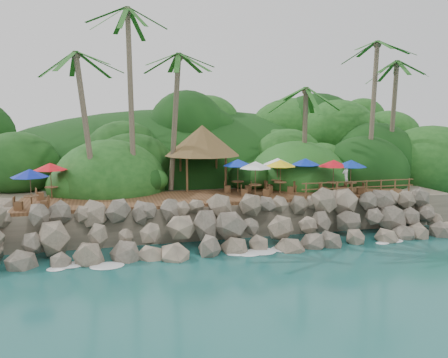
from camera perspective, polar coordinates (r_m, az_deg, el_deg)
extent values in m
plane|color=#19514F|center=(25.82, 3.43, -9.33)|extent=(140.00, 140.00, 0.00)
cube|color=gray|center=(40.69, -3.58, -1.35)|extent=(32.00, 25.20, 2.10)
ellipsoid|color=#143811|center=(48.15, -5.30, -1.16)|extent=(44.80, 28.00, 15.40)
cube|color=brown|center=(30.89, 0.00, -2.20)|extent=(26.00, 5.00, 0.20)
ellipsoid|color=white|center=(25.27, -24.11, -10.36)|extent=(1.20, 0.80, 0.06)
ellipsoid|color=white|center=(24.94, -17.19, -10.25)|extent=(1.20, 0.80, 0.06)
ellipsoid|color=white|center=(24.97, -10.20, -9.99)|extent=(1.20, 0.80, 0.06)
ellipsoid|color=white|center=(25.36, -3.33, -9.59)|extent=(1.20, 0.80, 0.06)
ellipsoid|color=white|center=(26.08, 3.23, -9.08)|extent=(1.20, 0.80, 0.06)
ellipsoid|color=white|center=(27.12, 9.33, -8.50)|extent=(1.20, 0.80, 0.06)
ellipsoid|color=white|center=(28.44, 14.92, -7.88)|extent=(1.20, 0.80, 0.06)
ellipsoid|color=white|center=(30.01, 19.95, -7.26)|extent=(1.20, 0.80, 0.06)
ellipsoid|color=white|center=(31.78, 24.43, -6.66)|extent=(1.20, 0.80, 0.06)
cylinder|color=brown|center=(31.46, -16.75, 6.48)|extent=(1.42, 2.08, 9.34)
ellipsoid|color=#23601E|center=(31.71, -17.11, 15.04)|extent=(6.00, 6.00, 2.40)
cylinder|color=brown|center=(32.35, -11.45, 9.65)|extent=(0.41, 3.07, 12.56)
ellipsoid|color=#23601E|center=(33.15, -11.78, 20.74)|extent=(6.00, 6.00, 2.40)
cylinder|color=brown|center=(32.51, -6.12, 6.81)|extent=(1.12, 0.96, 9.43)
ellipsoid|color=#23601E|center=(32.75, -6.25, 15.09)|extent=(6.00, 6.00, 2.40)
cylinder|color=brown|center=(35.40, 9.96, 5.09)|extent=(0.65, 0.94, 7.29)
ellipsoid|color=#23601E|center=(35.40, 10.10, 10.99)|extent=(6.00, 6.00, 2.40)
cylinder|color=brown|center=(37.58, 17.93, 7.80)|extent=(1.65, 1.87, 10.88)
ellipsoid|color=#23601E|center=(37.99, 18.30, 16.09)|extent=(6.00, 6.00, 2.40)
cylinder|color=brown|center=(39.69, 20.15, 6.62)|extent=(0.51, 0.91, 9.48)
ellipsoid|color=#23601E|center=(39.89, 20.49, 13.43)|extent=(6.00, 6.00, 2.40)
cylinder|color=brown|center=(32.16, -4.60, 0.53)|extent=(0.16, 0.16, 2.40)
cylinder|color=brown|center=(32.77, 0.23, 0.69)|extent=(0.16, 0.16, 2.40)
cylinder|color=brown|center=(34.90, -5.41, 1.11)|extent=(0.16, 0.16, 2.40)
cylinder|color=brown|center=(35.46, -0.94, 1.26)|extent=(0.16, 0.16, 2.40)
cone|color=brown|center=(33.58, -2.71, 4.81)|extent=(5.52, 5.52, 2.20)
cylinder|color=brown|center=(33.01, 9.97, -0.82)|extent=(0.08, 0.08, 0.75)
cylinder|color=brown|center=(32.95, 9.98, -0.15)|extent=(0.86, 0.86, 0.05)
cylinder|color=brown|center=(32.90, 10.00, 0.46)|extent=(0.05, 0.05, 2.24)
cone|color=#0D2BAB|center=(32.79, 10.04, 2.14)|extent=(2.14, 2.14, 0.46)
cube|color=brown|center=(32.66, 8.90, -1.14)|extent=(0.48, 0.48, 0.47)
cube|color=brown|center=(33.42, 10.99, -0.99)|extent=(0.48, 0.48, 0.47)
cylinder|color=brown|center=(31.83, 6.95, -1.09)|extent=(0.08, 0.08, 0.75)
cylinder|color=brown|center=(31.77, 6.97, -0.40)|extent=(0.86, 0.86, 0.05)
cylinder|color=brown|center=(31.72, 6.98, 0.24)|extent=(0.05, 0.05, 2.24)
cone|color=yellow|center=(31.60, 7.01, 1.98)|extent=(2.14, 2.14, 0.46)
cube|color=brown|center=(31.87, 5.67, -1.31)|extent=(0.56, 0.56, 0.47)
cube|color=brown|center=(31.85, 8.23, -1.36)|extent=(0.56, 0.56, 0.47)
cylinder|color=brown|center=(28.54, -22.71, -2.73)|extent=(0.08, 0.08, 0.75)
cylinder|color=brown|center=(28.47, -22.75, -1.96)|extent=(0.86, 0.86, 0.05)
cylinder|color=brown|center=(28.42, -22.79, -1.25)|extent=(0.05, 0.05, 2.24)
cone|color=#0B1C96|center=(28.28, -22.90, 0.68)|extent=(2.14, 2.14, 0.46)
cube|color=brown|center=(28.72, -24.09, -3.03)|extent=(0.45, 0.45, 0.47)
cube|color=brown|center=(28.43, -21.29, -2.98)|extent=(0.45, 0.45, 0.47)
cylinder|color=brown|center=(32.91, 6.60, -0.78)|extent=(0.08, 0.08, 0.75)
cylinder|color=brown|center=(32.86, 6.61, -0.11)|extent=(0.86, 0.86, 0.05)
cylinder|color=brown|center=(32.81, 6.62, 0.51)|extent=(0.05, 0.05, 2.24)
cone|color=white|center=(32.69, 6.65, 2.19)|extent=(2.14, 2.14, 0.46)
cube|color=brown|center=(32.56, 5.53, -1.11)|extent=(0.50, 0.50, 0.47)
cube|color=brown|center=(33.32, 7.63, -0.93)|extent=(0.50, 0.50, 0.47)
cylinder|color=brown|center=(32.57, 15.34, -1.11)|extent=(0.08, 0.08, 0.75)
cylinder|color=brown|center=(32.51, 15.37, -0.43)|extent=(0.86, 0.86, 0.05)
cylinder|color=brown|center=(32.46, 15.39, 0.19)|extent=(0.05, 0.05, 2.24)
cone|color=#0C2C9E|center=(32.35, 15.46, 1.89)|extent=(2.14, 2.14, 0.46)
cube|color=brown|center=(32.37, 14.14, -1.37)|extent=(0.50, 0.50, 0.47)
cube|color=brown|center=(32.83, 16.51, -1.33)|extent=(0.50, 0.50, 0.47)
cylinder|color=brown|center=(31.95, 1.72, -1.00)|extent=(0.08, 0.08, 0.75)
cylinder|color=brown|center=(31.89, 1.72, -0.31)|extent=(0.86, 0.86, 0.05)
cylinder|color=brown|center=(31.84, 1.73, 0.33)|extent=(0.05, 0.05, 2.24)
cone|color=#0D2EB1|center=(31.72, 1.73, 2.06)|extent=(2.14, 2.14, 0.46)
cube|color=brown|center=(31.96, 0.44, -1.25)|extent=(0.52, 0.52, 0.47)
cube|color=brown|center=(32.00, 3.00, -1.25)|extent=(0.52, 0.52, 0.47)
cylinder|color=brown|center=(32.38, 13.33, -1.09)|extent=(0.08, 0.08, 0.75)
cylinder|color=brown|center=(32.32, 13.35, -0.41)|extent=(0.86, 0.86, 0.05)
cylinder|color=brown|center=(32.27, 13.37, 0.21)|extent=(0.05, 0.05, 2.24)
cone|color=red|center=(32.16, 13.42, 1.92)|extent=(2.14, 2.14, 0.46)
cube|color=brown|center=(32.11, 12.16, -1.39)|extent=(0.45, 0.45, 0.47)
cube|color=brown|center=(32.70, 14.45, -1.29)|extent=(0.45, 0.45, 0.47)
cylinder|color=brown|center=(31.57, -20.55, -1.62)|extent=(0.08, 0.08, 0.75)
cylinder|color=brown|center=(31.51, -20.58, -0.93)|extent=(0.86, 0.86, 0.05)
cylinder|color=brown|center=(31.46, -20.61, -0.29)|extent=(0.05, 0.05, 2.24)
cone|color=red|center=(31.34, -20.70, 1.46)|extent=(2.14, 2.14, 0.46)
cube|color=brown|center=(31.49, -21.81, -1.98)|extent=(0.53, 0.53, 0.47)
cube|color=brown|center=(31.72, -19.27, -1.78)|extent=(0.53, 0.53, 0.47)
cylinder|color=brown|center=(30.54, 3.88, -1.43)|extent=(0.08, 0.08, 0.75)
cylinder|color=brown|center=(30.48, 3.89, -0.72)|extent=(0.86, 0.86, 0.05)
cylinder|color=brown|center=(30.42, 3.89, -0.05)|extent=(0.05, 0.05, 2.24)
cone|color=white|center=(30.30, 3.91, 1.76)|extent=(2.14, 2.14, 0.46)
cube|color=brown|center=(30.55, 2.54, -1.69)|extent=(0.53, 0.53, 0.47)
cube|color=brown|center=(30.59, 5.21, -1.70)|extent=(0.53, 0.53, 0.47)
cylinder|color=brown|center=(30.23, 10.11, -1.40)|extent=(0.10, 0.10, 1.00)
cylinder|color=brown|center=(30.71, 11.97, -1.31)|extent=(0.10, 0.10, 1.00)
cylinder|color=brown|center=(31.22, 13.78, -1.21)|extent=(0.10, 0.10, 1.00)
cylinder|color=brown|center=(31.75, 15.52, -1.12)|extent=(0.10, 0.10, 1.00)
cylinder|color=brown|center=(32.32, 17.21, -1.03)|extent=(0.10, 0.10, 1.00)
cylinder|color=brown|center=(32.91, 18.84, -0.94)|extent=(0.10, 0.10, 1.00)
cylinder|color=brown|center=(33.53, 20.41, -0.86)|extent=(0.10, 0.10, 1.00)
cylinder|color=brown|center=(34.17, 21.92, -0.78)|extent=(0.10, 0.10, 1.00)
cube|color=brown|center=(31.96, 16.41, -0.28)|extent=(8.30, 0.06, 0.06)
cube|color=brown|center=(32.02, 16.38, -0.99)|extent=(8.30, 0.06, 0.06)
imported|color=white|center=(34.63, 14.77, 0.28)|extent=(0.74, 0.60, 1.74)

